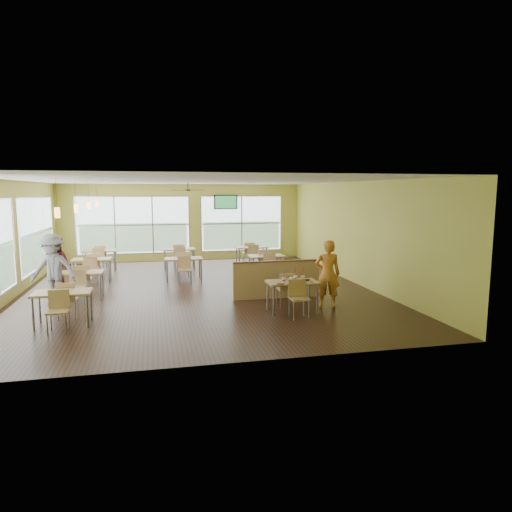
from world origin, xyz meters
The scene contains 20 objects.
room centered at (0.00, 0.00, 1.60)m, with size 12.00×12.04×3.20m.
window_bays centered at (-2.65, 3.08, 1.48)m, with size 9.24×10.24×2.38m.
main_table centered at (2.00, -3.00, 0.63)m, with size 1.22×1.52×0.87m.
half_wall_divider centered at (2.00, -1.55, 0.52)m, with size 2.40×0.14×1.04m.
dining_tables centered at (-1.05, 1.71, 0.63)m, with size 6.92×8.72×0.87m.
pendant_lights centered at (-3.20, 0.68, 2.45)m, with size 0.11×7.31×0.86m.
ceiling_fan centered at (0.00, 3.00, 2.95)m, with size 1.25×1.25×0.29m.
tv_backwall centered at (1.80, 5.90, 2.45)m, with size 1.00×0.07×0.60m.
man_plaid centered at (2.98, -2.80, 0.86)m, with size 0.63×0.41×1.71m, color #E65319.
patron_maroon centered at (-3.95, 0.40, 0.82)m, with size 0.80×0.62×1.64m, color maroon.
patron_grey centered at (-3.77, -0.94, 0.91)m, with size 1.18×0.68×1.83m, color slate.
cup_blue centered at (1.74, -3.14, 0.82)m, with size 0.09×0.09×0.33m.
cup_yellow centered at (1.91, -3.19, 0.82)m, with size 0.09×0.09×0.34m.
cup_red_near centered at (2.05, -3.06, 0.83)m, with size 0.10×0.10×0.37m.
cup_red_far centered at (2.23, -3.11, 0.82)m, with size 0.10×0.10×0.37m.
food_basket centered at (2.35, -2.98, 0.78)m, with size 0.22×0.22×0.05m.
ketchup_cup centered at (2.41, -3.23, 0.76)m, with size 0.05×0.05×0.02m, color #AC2C11.
wrapper_left centered at (1.60, -3.30, 0.77)m, with size 0.18×0.16×0.04m, color olive.
wrapper_mid centered at (1.98, -2.80, 0.77)m, with size 0.18×0.16×0.04m, color olive.
wrapper_right centered at (2.18, -3.30, 0.77)m, with size 0.14×0.13×0.04m, color olive.
Camera 1 is at (-1.23, -13.33, 2.90)m, focal length 32.00 mm.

